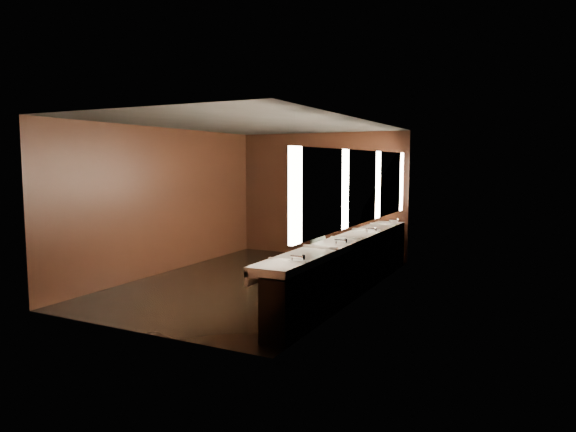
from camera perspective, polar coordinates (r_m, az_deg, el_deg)
name	(u,v)px	position (r m, az deg, el deg)	size (l,w,h in m)	color
floor	(255,282)	(9.26, -3.73, -7.36)	(6.00, 6.00, 0.00)	black
ceiling	(254,124)	(9.04, -3.85, 10.18)	(4.00, 6.00, 0.02)	#2D2D2B
wall_back	(321,195)	(11.72, 3.70, 2.37)	(4.00, 0.02, 2.80)	black
wall_front	(131,222)	(6.65, -17.06, -0.64)	(4.00, 0.02, 2.80)	black
wall_left	(165,201)	(10.21, -13.51, 1.68)	(0.02, 6.00, 2.80)	black
wall_right	(363,209)	(8.21, 8.31, 0.77)	(0.02, 6.00, 2.80)	black
sink_counter	(350,264)	(8.41, 6.88, -5.31)	(0.55, 5.40, 1.01)	black
mirror_band	(362,187)	(8.19, 8.22, 3.22)	(0.06, 5.03, 1.15)	#FCE7C8
person	(318,238)	(8.53, 3.32, -2.40)	(0.65, 0.43, 1.79)	#81B8C0
trash_bin	(299,294)	(7.24, 1.28, -8.63)	(0.40, 0.40, 0.62)	black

